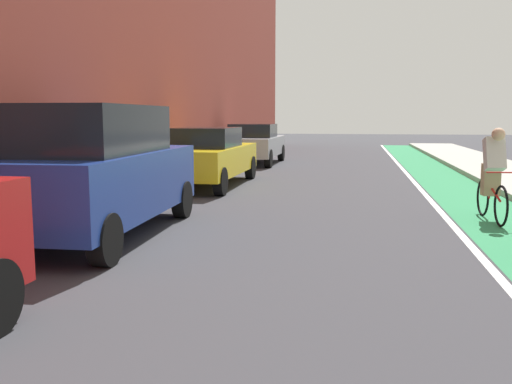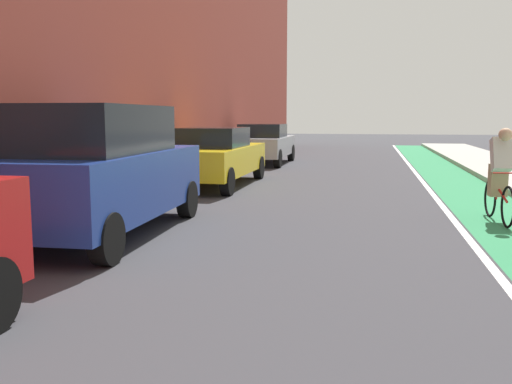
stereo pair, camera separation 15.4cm
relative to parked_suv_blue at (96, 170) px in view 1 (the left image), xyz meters
The scene contains 7 objects.
ground_plane 7.02m from the parked_suv_blue, 63.83° to the left, with size 91.24×91.24×0.00m, color #38383D.
bike_lane_paint 10.46m from the parked_suv_blue, 52.24° to the left, with size 1.60×41.47×0.00m, color #2D8451.
lane_divider_stripe 9.94m from the parked_suv_blue, 56.37° to the left, with size 0.12×41.47×0.00m, color white.
parked_suv_blue is the anchor object (origin of this frame).
parked_sedan_yellow_cab 6.45m from the parked_suv_blue, 90.02° to the left, with size 1.87×4.78×1.53m.
parked_sedan_silver 13.56m from the parked_suv_blue, 90.01° to the left, with size 1.88×4.46×1.53m.
cyclist_far 6.64m from the parked_suv_blue, 21.21° to the left, with size 0.48×1.74×1.63m.
Camera 1 is at (0.77, 2.56, 1.82)m, focal length 39.82 mm.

